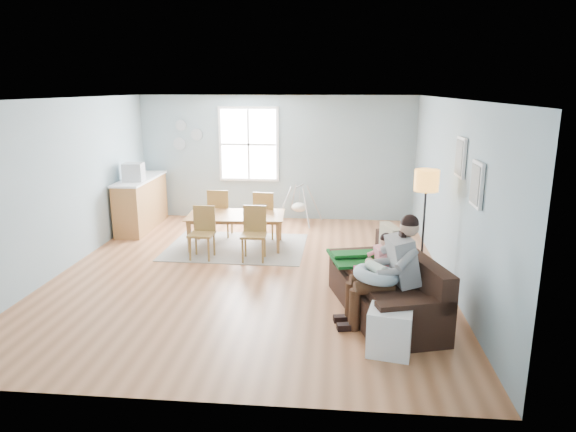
# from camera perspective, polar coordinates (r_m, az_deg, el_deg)

# --- Properties ---
(room) EXTENTS (8.40, 9.40, 3.90)m
(room) POSITION_cam_1_polar(r_m,az_deg,el_deg) (7.75, -4.41, 10.83)
(room) COLOR #9E5D38
(window) EXTENTS (1.32, 0.08, 1.62)m
(window) POSITION_cam_1_polar(r_m,az_deg,el_deg) (11.32, -4.39, 7.95)
(window) COLOR white
(window) RESTS_ON room
(pictures) EXTENTS (0.05, 1.34, 0.74)m
(pictures) POSITION_cam_1_polar(r_m,az_deg,el_deg) (6.86, 19.38, 4.85)
(pictures) COLOR white
(pictures) RESTS_ON room
(wall_plates) EXTENTS (0.67, 0.02, 0.66)m
(wall_plates) POSITION_cam_1_polar(r_m,az_deg,el_deg) (11.63, -11.31, 8.77)
(wall_plates) COLOR #92A3AF
(wall_plates) RESTS_ON room
(sofa) EXTENTS (1.44, 2.26, 0.85)m
(sofa) POSITION_cam_1_polar(r_m,az_deg,el_deg) (6.82, 11.09, -8.24)
(sofa) COLOR black
(sofa) RESTS_ON room
(green_throw) EXTENTS (1.11, 1.00, 0.04)m
(green_throw) POSITION_cam_1_polar(r_m,az_deg,el_deg) (7.32, 8.59, -4.56)
(green_throw) COLOR #16621D
(green_throw) RESTS_ON sofa
(beige_pillow) EXTENTS (0.27, 0.52, 0.51)m
(beige_pillow) POSITION_cam_1_polar(r_m,az_deg,el_deg) (7.21, 11.29, -3.01)
(beige_pillow) COLOR tan
(beige_pillow) RESTS_ON sofa
(father) EXTENTS (1.05, 0.58, 1.40)m
(father) POSITION_cam_1_polar(r_m,az_deg,el_deg) (6.36, 11.16, -5.64)
(father) COLOR gray
(father) RESTS_ON sofa
(nursing_pillow) EXTENTS (0.75, 0.74, 0.23)m
(nursing_pillow) POSITION_cam_1_polar(r_m,az_deg,el_deg) (6.33, 9.77, -6.45)
(nursing_pillow) COLOR #ADCAD8
(nursing_pillow) RESTS_ON father
(infant) EXTENTS (0.28, 0.38, 0.14)m
(infant) POSITION_cam_1_polar(r_m,az_deg,el_deg) (6.33, 9.65, -5.61)
(infant) COLOR silver
(infant) RESTS_ON nursing_pillow
(toddler) EXTENTS (0.54, 0.34, 0.80)m
(toddler) POSITION_cam_1_polar(r_m,az_deg,el_deg) (6.82, 10.02, -4.53)
(toddler) COLOR silver
(toddler) RESTS_ON sofa
(floor_lamp) EXTENTS (0.35, 0.35, 1.72)m
(floor_lamp) POSITION_cam_1_polar(r_m,az_deg,el_deg) (7.60, 15.08, 2.76)
(floor_lamp) COLOR black
(floor_lamp) RESTS_ON room
(storage_cube) EXTENTS (0.54, 0.50, 0.52)m
(storage_cube) POSITION_cam_1_polar(r_m,az_deg,el_deg) (5.88, 11.15, -12.45)
(storage_cube) COLOR white
(storage_cube) RESTS_ON room
(rug) EXTENTS (2.51, 1.93, 0.01)m
(rug) POSITION_cam_1_polar(r_m,az_deg,el_deg) (9.51, -5.74, -3.43)
(rug) COLOR gray
(rug) RESTS_ON room
(dining_table) EXTENTS (1.81, 1.08, 0.61)m
(dining_table) POSITION_cam_1_polar(r_m,az_deg,el_deg) (9.42, -5.78, -1.68)
(dining_table) COLOR #9A6232
(dining_table) RESTS_ON rug
(chair_sw) EXTENTS (0.42, 0.42, 0.89)m
(chair_sw) POSITION_cam_1_polar(r_m,az_deg,el_deg) (8.89, -9.44, -1.44)
(chair_sw) COLOR olive
(chair_sw) RESTS_ON rug
(chair_se) EXTENTS (0.43, 0.43, 0.92)m
(chair_se) POSITION_cam_1_polar(r_m,az_deg,el_deg) (8.70, -3.78, -1.52)
(chair_se) COLOR olive
(chair_se) RESTS_ON rug
(chair_nw) EXTENTS (0.44, 0.44, 0.96)m
(chair_nw) POSITION_cam_1_polar(r_m,az_deg,el_deg) (10.03, -7.62, 0.66)
(chair_nw) COLOR olive
(chair_nw) RESTS_ON rug
(chair_ne) EXTENTS (0.47, 0.47, 0.93)m
(chair_ne) POSITION_cam_1_polar(r_m,az_deg,el_deg) (9.87, -2.59, 0.46)
(chair_ne) COLOR olive
(chair_ne) RESTS_ON rug
(counter) EXTENTS (0.60, 1.90, 1.06)m
(counter) POSITION_cam_1_polar(r_m,az_deg,el_deg) (11.07, -15.98, 1.44)
(counter) COLOR #9A6232
(counter) RESTS_ON room
(monitor) EXTENTS (0.41, 0.40, 0.36)m
(monitor) POSITION_cam_1_polar(r_m,az_deg,el_deg) (10.60, -16.81, 4.70)
(monitor) COLOR #B4B4B9
(monitor) RESTS_ON counter
(baby_swing) EXTENTS (1.00, 1.02, 0.82)m
(baby_swing) POSITION_cam_1_polar(r_m,az_deg,el_deg) (11.04, 1.25, 1.08)
(baby_swing) COLOR #B4B4B9
(baby_swing) RESTS_ON room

